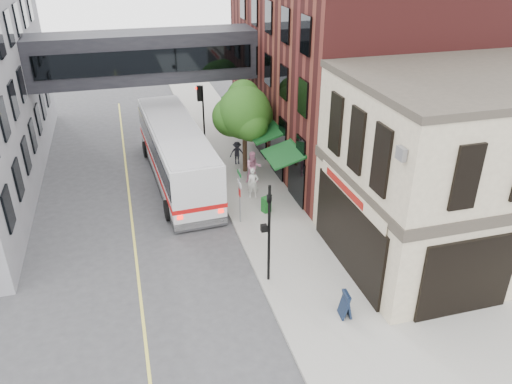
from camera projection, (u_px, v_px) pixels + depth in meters
ground at (273, 313)px, 19.73m from camera, size 120.00×120.00×0.00m
sidewalk_main at (238, 166)px, 32.15m from camera, size 4.00×60.00×0.15m
corner_building at (458, 171)px, 21.64m from camera, size 10.19×8.12×8.45m
brick_building at (354, 47)px, 31.73m from camera, size 13.76×18.00×14.00m
skyway_bridge at (145, 56)px, 31.43m from camera, size 14.00×3.18×3.00m
traffic_signal_near at (268, 223)px, 20.16m from camera, size 0.44×0.22×4.60m
traffic_signal_far at (201, 105)px, 32.80m from camera, size 0.53×0.28×4.50m
street_sign_pole at (240, 191)px, 24.92m from camera, size 0.08×0.75×3.00m
street_tree at (243, 112)px, 29.76m from camera, size 3.80×3.20×5.60m
lane_marking at (131, 210)px, 27.09m from camera, size 0.12×40.00×0.01m
bus at (176, 151)px, 29.64m from camera, size 3.58×12.74×3.39m
pedestrian_a at (253, 183)px, 27.77m from camera, size 0.70×0.53×1.73m
pedestrian_b at (253, 167)px, 29.42m from camera, size 1.03×0.85×1.94m
pedestrian_c at (237, 153)px, 31.92m from camera, size 1.01×0.62×1.51m
newspaper_box at (266, 205)px, 26.49m from camera, size 0.53×0.50×0.85m
sandwich_board at (346, 304)px, 19.16m from camera, size 0.44×0.64×1.08m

